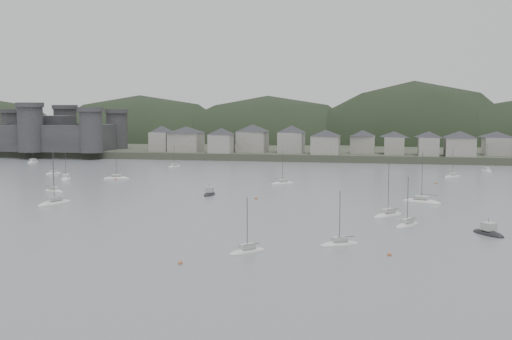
# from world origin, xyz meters

# --- Properties ---
(ground) EXTENTS (900.00, 900.00, 0.00)m
(ground) POSITION_xyz_m (0.00, 0.00, 0.00)
(ground) COLOR slate
(ground) RESTS_ON ground
(far_shore_land) EXTENTS (900.00, 250.00, 3.00)m
(far_shore_land) POSITION_xyz_m (0.00, 295.00, 1.50)
(far_shore_land) COLOR #383D2D
(far_shore_land) RESTS_ON ground
(forested_ridge) EXTENTS (851.55, 103.94, 102.57)m
(forested_ridge) POSITION_xyz_m (4.83, 269.40, -11.28)
(forested_ridge) COLOR black
(forested_ridge) RESTS_ON ground
(castle) EXTENTS (66.00, 43.00, 20.00)m
(castle) POSITION_xyz_m (-120.00, 179.80, 10.96)
(castle) COLOR #353538
(castle) RESTS_ON far_shore_land
(waterfront_town) EXTENTS (451.48, 28.46, 12.92)m
(waterfront_town) POSITION_xyz_m (50.59, 183.34, 8.66)
(waterfront_town) COLOR gray
(waterfront_town) RESTS_ON far_shore_land
(sailboat_lead) EXTENTS (7.76, 7.01, 10.88)m
(sailboat_lead) POSITION_xyz_m (4.44, 93.67, 0.18)
(sailboat_lead) COLOR silver
(sailboat_lead) RESTS_ON ground
(moored_fleet) EXTENTS (244.07, 159.72, 13.67)m
(moored_fleet) POSITION_xyz_m (9.14, 73.58, 0.18)
(moored_fleet) COLOR silver
(moored_fleet) RESTS_ON ground
(motor_launch_near) EXTENTS (6.34, 7.72, 3.79)m
(motor_launch_near) POSITION_xyz_m (52.96, 25.92, 0.29)
(motor_launch_near) COLOR black
(motor_launch_near) RESTS_ON ground
(motor_launch_far) EXTENTS (2.57, 6.86, 3.65)m
(motor_launch_far) POSITION_xyz_m (-10.81, 66.41, 0.30)
(motor_launch_far) COLOR black
(motor_launch_far) RESTS_ON ground
(mooring_buoys) EXTENTS (179.79, 133.61, 0.70)m
(mooring_buoys) POSITION_xyz_m (-3.48, 58.11, 0.15)
(mooring_buoys) COLOR #BD683F
(mooring_buoys) RESTS_ON ground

